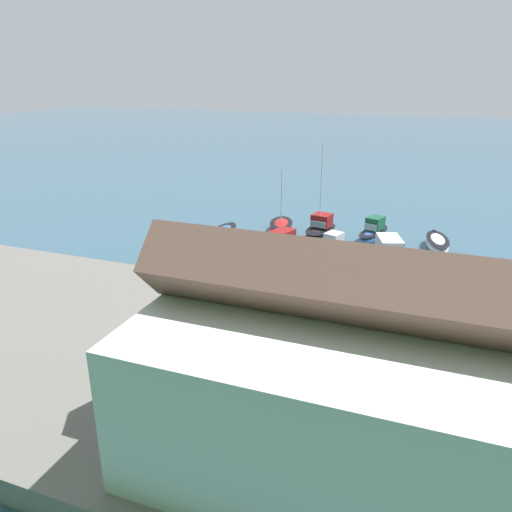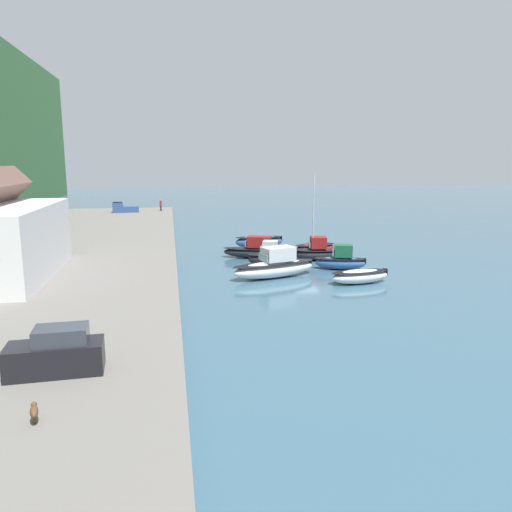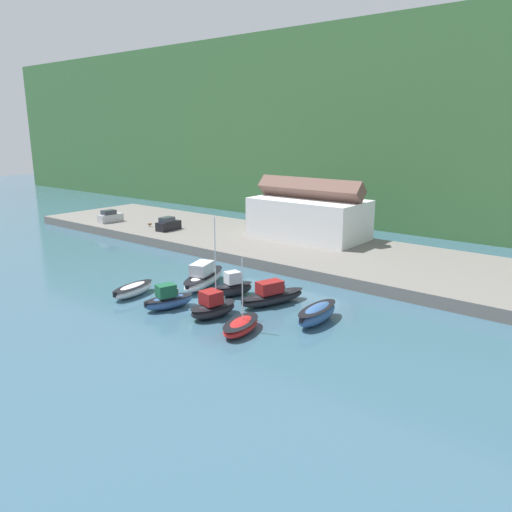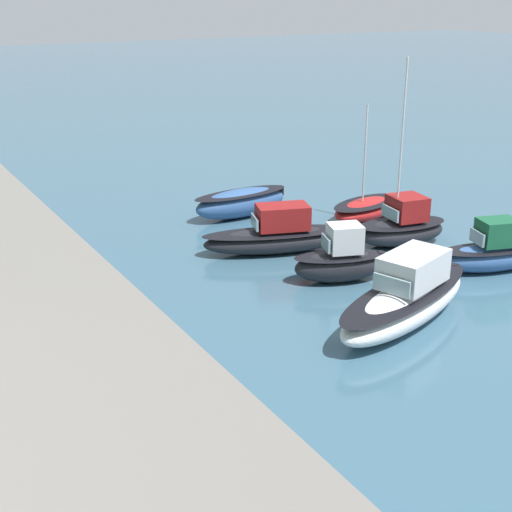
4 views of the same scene
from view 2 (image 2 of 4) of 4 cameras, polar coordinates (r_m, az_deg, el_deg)
name	(u,v)px [view 2 (image 2 of 4)]	position (r m, az deg, el deg)	size (l,w,h in m)	color
ground_plane	(306,267)	(52.24, 5.78, -1.21)	(320.00, 320.00, 0.00)	#385B70
quay_promenade	(67,268)	(51.21, -20.78, -1.33)	(110.17, 20.74, 1.38)	slate
moored_boat_0	(275,266)	(47.06, 2.17, -1.18)	(5.10, 8.97, 2.88)	white
moored_boat_1	(269,257)	(51.82, 1.45, -0.13)	(3.06, 4.62, 2.72)	black
moored_boat_2	(256,250)	(56.33, 0.05, 0.67)	(4.36, 7.83, 2.48)	black
moored_boat_3	(259,241)	(62.63, 0.35, 1.69)	(2.38, 6.21, 1.68)	#33568E
moored_boat_4	(360,276)	(45.75, 11.80, -2.25)	(2.81, 5.87, 1.28)	white
moored_boat_5	(341,260)	(51.23, 9.69, -0.50)	(3.28, 5.48, 2.53)	#33568E
moored_boat_6	(316,251)	(55.56, 6.90, 0.52)	(3.19, 5.30, 9.60)	black
moored_boat_7	(315,247)	(60.19, 6.77, 0.98)	(3.55, 5.61, 6.69)	red
parked_car_1	(57,354)	(24.68, -21.83, -10.31)	(2.05, 4.30, 2.16)	black
pickup_truck_0	(123,208)	(96.03, -14.95, 5.33)	(2.48, 4.92, 1.90)	#2D4C84
person_on_quay	(161,205)	(97.45, -10.83, 5.74)	(0.40, 0.40, 2.14)	#232838
dog_on_quay	(34,411)	(20.83, -24.03, -15.89)	(0.88, 0.47, 0.68)	brown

